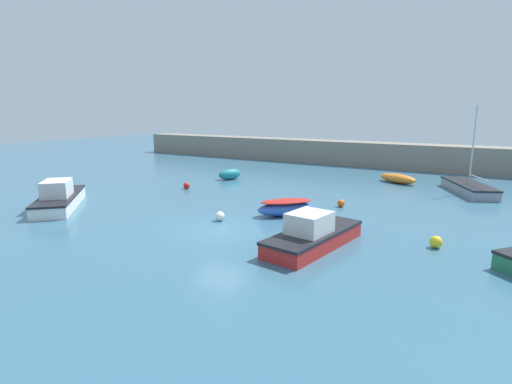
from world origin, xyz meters
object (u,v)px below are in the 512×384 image
at_px(rowboat_white_midwater, 398,178).
at_px(mooring_buoy_orange, 341,203).
at_px(motorboat_with_cabin, 59,198).
at_px(mooring_buoy_yellow, 436,242).
at_px(mooring_buoy_red, 187,186).
at_px(dinghy_near_pier, 230,174).
at_px(rowboat_with_red_cover, 286,207).
at_px(sailboat_tall_mast, 468,188).
at_px(motorboat_grey_hull, 313,235).
at_px(mooring_buoy_white, 220,216).

bearing_deg(rowboat_white_midwater, mooring_buoy_orange, -71.26).
height_order(motorboat_with_cabin, mooring_buoy_yellow, motorboat_with_cabin).
distance_m(mooring_buoy_yellow, mooring_buoy_orange, 7.63).
bearing_deg(mooring_buoy_red, mooring_buoy_orange, 2.33).
relative_size(dinghy_near_pier, mooring_buoy_yellow, 4.44).
bearing_deg(mooring_buoy_yellow, mooring_buoy_orange, 139.73).
distance_m(rowboat_with_red_cover, rowboat_white_midwater, 13.76).
bearing_deg(sailboat_tall_mast, mooring_buoy_yellow, 152.76).
bearing_deg(motorboat_grey_hull, sailboat_tall_mast, -8.90).
bearing_deg(motorboat_with_cabin, mooring_buoy_red, -62.81).
height_order(rowboat_with_red_cover, motorboat_with_cabin, motorboat_with_cabin).
xyz_separation_m(sailboat_tall_mast, mooring_buoy_yellow, (-0.45, -13.42, -0.12)).
height_order(dinghy_near_pier, sailboat_tall_mast, sailboat_tall_mast).
xyz_separation_m(mooring_buoy_red, mooring_buoy_orange, (11.56, 0.47, -0.01)).
xyz_separation_m(sailboat_tall_mast, mooring_buoy_orange, (-6.28, -8.49, -0.15)).
relative_size(sailboat_tall_mast, mooring_buoy_white, 11.95).
bearing_deg(mooring_buoy_red, mooring_buoy_yellow, -14.40).
bearing_deg(rowboat_white_midwater, dinghy_near_pier, -130.38).
bearing_deg(dinghy_near_pier, motorboat_grey_hull, 68.31).
xyz_separation_m(rowboat_white_midwater, motorboat_grey_hull, (0.10, -17.45, 0.18)).
bearing_deg(mooring_buoy_red, rowboat_white_midwater, 39.14).
distance_m(rowboat_with_red_cover, motorboat_with_cabin, 13.39).
bearing_deg(mooring_buoy_yellow, motorboat_grey_hull, -150.20).
bearing_deg(sailboat_tall_mast, mooring_buoy_red, 91.35).
relative_size(rowboat_with_red_cover, motorboat_grey_hull, 0.57).
bearing_deg(rowboat_with_red_cover, motorboat_with_cabin, -22.67).
bearing_deg(rowboat_white_midwater, rowboat_with_red_cover, -77.57).
xyz_separation_m(rowboat_white_midwater, mooring_buoy_red, (-12.79, -10.41, -0.13)).
bearing_deg(rowboat_with_red_cover, mooring_buoy_orange, -165.47).
height_order(mooring_buoy_red, mooring_buoy_orange, mooring_buoy_red).
bearing_deg(mooring_buoy_yellow, rowboat_white_midwater, 107.16).
bearing_deg(dinghy_near_pier, mooring_buoy_white, 54.34).
height_order(motorboat_with_cabin, mooring_buoy_orange, motorboat_with_cabin).
bearing_deg(rowboat_white_midwater, mooring_buoy_red, -115.05).
bearing_deg(mooring_buoy_red, motorboat_with_cabin, -108.07).
height_order(rowboat_white_midwater, mooring_buoy_red, rowboat_white_midwater).
xyz_separation_m(dinghy_near_pier, mooring_buoy_red, (-0.44, -4.96, -0.20)).
bearing_deg(sailboat_tall_mast, mooring_buoy_white, 118.59).
distance_m(motorboat_with_cabin, mooring_buoy_red, 8.70).
xyz_separation_m(dinghy_near_pier, mooring_buoy_white, (6.70, -10.68, -0.19)).
xyz_separation_m(mooring_buoy_yellow, mooring_buoy_orange, (-5.83, 4.93, -0.04)).
bearing_deg(motorboat_with_cabin, mooring_buoy_orange, -103.26).
relative_size(rowboat_with_red_cover, motorboat_with_cabin, 0.56).
bearing_deg(mooring_buoy_red, motorboat_grey_hull, -28.63).
bearing_deg(motorboat_with_cabin, rowboat_white_midwater, -84.42).
height_order(motorboat_grey_hull, mooring_buoy_white, motorboat_grey_hull).
relative_size(rowboat_white_midwater, mooring_buoy_orange, 7.55).
relative_size(dinghy_near_pier, sailboat_tall_mast, 0.38).
distance_m(rowboat_white_midwater, mooring_buoy_yellow, 15.57).
bearing_deg(mooring_buoy_orange, motorboat_grey_hull, -79.94).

